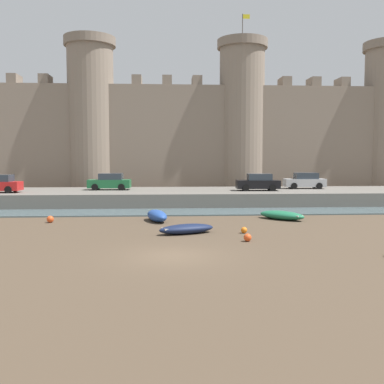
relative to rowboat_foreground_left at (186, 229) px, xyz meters
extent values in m
plane|color=#4C3D2D|center=(-0.93, -5.94, -0.31)|extent=(160.00, 160.00, 0.00)
cube|color=slate|center=(-0.93, 10.10, -0.26)|extent=(80.00, 4.50, 0.10)
cube|color=#666059|center=(-0.93, 17.35, 0.35)|extent=(65.27, 10.00, 1.31)
cube|color=gray|center=(-0.93, 27.36, 6.11)|extent=(53.27, 2.80, 12.83)
cylinder|color=gray|center=(-9.81, 27.36, 8.32)|extent=(5.29, 5.29, 17.26)
cylinder|color=#796B5D|center=(-9.81, 27.36, 17.45)|extent=(5.92, 5.92, 1.00)
cylinder|color=gray|center=(7.94, 27.36, 8.32)|extent=(5.29, 5.29, 17.26)
cylinder|color=#796B5D|center=(7.94, 27.36, 17.45)|extent=(5.92, 5.92, 1.00)
cylinder|color=#4C4742|center=(7.94, 27.36, 19.45)|extent=(0.10, 0.10, 3.00)
cube|color=yellow|center=(8.39, 27.36, 20.65)|extent=(0.80, 0.04, 0.50)
cube|color=gray|center=(-18.44, 27.36, 13.07)|extent=(1.10, 2.52, 1.10)
cube|color=gray|center=(-14.94, 27.36, 13.07)|extent=(1.10, 2.52, 1.10)
cube|color=gray|center=(-4.43, 27.36, 13.07)|extent=(1.10, 2.52, 1.10)
cube|color=gray|center=(-0.93, 27.36, 13.07)|extent=(1.10, 2.52, 1.10)
cube|color=gray|center=(2.57, 27.36, 13.07)|extent=(1.10, 2.52, 1.10)
cube|color=gray|center=(13.07, 27.36, 13.07)|extent=(1.10, 2.52, 1.10)
cube|color=gray|center=(16.57, 27.36, 13.07)|extent=(1.10, 2.52, 1.10)
cube|color=gray|center=(20.07, 27.36, 13.07)|extent=(1.10, 2.52, 1.10)
ellipsoid|color=#141E3D|center=(0.00, 0.00, -0.02)|extent=(3.60, 2.27, 0.58)
ellipsoid|color=navy|center=(0.00, 0.00, 0.04)|extent=(2.94, 1.82, 0.32)
cube|color=beige|center=(0.24, 0.09, 0.08)|extent=(0.53, 0.98, 0.06)
cube|color=beige|center=(-1.24, -0.47, 0.06)|extent=(0.48, 0.69, 0.08)
ellipsoid|color=#234793|center=(-1.82, 5.25, 0.09)|extent=(1.97, 3.36, 0.80)
ellipsoid|color=blue|center=(-1.82, 5.25, 0.15)|extent=(1.57, 2.75, 0.44)
cube|color=beige|center=(-1.76, 5.02, 0.19)|extent=(1.00, 0.46, 0.06)
cube|color=beige|center=(-2.15, 6.44, 0.17)|extent=(0.69, 0.44, 0.08)
ellipsoid|color=#1E6B47|center=(7.18, 5.62, 0.01)|extent=(3.46, 3.51, 0.62)
ellipsoid|color=#339266|center=(7.18, 5.62, 0.07)|extent=(2.80, 2.84, 0.34)
cube|color=beige|center=(6.99, 5.81, 0.11)|extent=(0.97, 0.95, 0.06)
cube|color=beige|center=(8.14, 4.62, 0.09)|extent=(0.74, 0.72, 0.08)
sphere|color=#E04C1E|center=(-9.16, 5.06, -0.07)|extent=(0.48, 0.48, 0.48)
sphere|color=orange|center=(3.42, -0.02, -0.12)|extent=(0.37, 0.37, 0.37)
sphere|color=#E04C1E|center=(3.14, -2.63, -0.09)|extent=(0.42, 0.42, 0.42)
cube|color=#1E6638|center=(-6.68, 18.24, 1.60)|extent=(4.16, 1.86, 0.80)
cube|color=#2D3842|center=(-6.53, 18.24, 2.30)|extent=(2.31, 1.58, 0.64)
cylinder|color=black|center=(-7.99, 17.44, 1.32)|extent=(0.65, 0.20, 0.64)
cylinder|color=black|center=(-7.92, 19.14, 1.32)|extent=(0.65, 0.20, 0.64)
cylinder|color=black|center=(-5.45, 17.35, 1.32)|extent=(0.65, 0.20, 0.64)
cylinder|color=black|center=(-5.38, 19.04, 1.32)|extent=(0.65, 0.20, 0.64)
cube|color=black|center=(7.66, 16.38, 1.60)|extent=(4.16, 1.86, 0.80)
cube|color=#2D3842|center=(7.81, 16.37, 2.30)|extent=(2.31, 1.58, 0.64)
cylinder|color=black|center=(6.36, 15.58, 1.32)|extent=(0.65, 0.20, 0.64)
cylinder|color=black|center=(6.43, 17.28, 1.32)|extent=(0.65, 0.20, 0.64)
cylinder|color=black|center=(8.90, 15.48, 1.32)|extent=(0.65, 0.20, 0.64)
cylinder|color=black|center=(8.97, 17.18, 1.32)|extent=(0.65, 0.20, 0.64)
cube|color=#B2B5B7|center=(13.00, 18.84, 1.60)|extent=(4.16, 1.86, 0.80)
cube|color=#2D3842|center=(13.15, 18.83, 2.30)|extent=(2.31, 1.58, 0.64)
cylinder|color=black|center=(11.70, 18.04, 1.32)|extent=(0.65, 0.20, 0.64)
cylinder|color=black|center=(11.76, 19.74, 1.32)|extent=(0.65, 0.20, 0.64)
cylinder|color=black|center=(14.24, 17.94, 1.32)|extent=(0.65, 0.20, 0.64)
cylinder|color=black|center=(14.30, 19.64, 1.32)|extent=(0.65, 0.20, 0.64)
cylinder|color=black|center=(-15.14, 14.47, 1.32)|extent=(0.65, 0.20, 0.64)
cylinder|color=black|center=(-15.07, 16.17, 1.32)|extent=(0.65, 0.20, 0.64)
camera|label=1|loc=(-1.27, -26.13, 4.19)|focal=42.00mm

